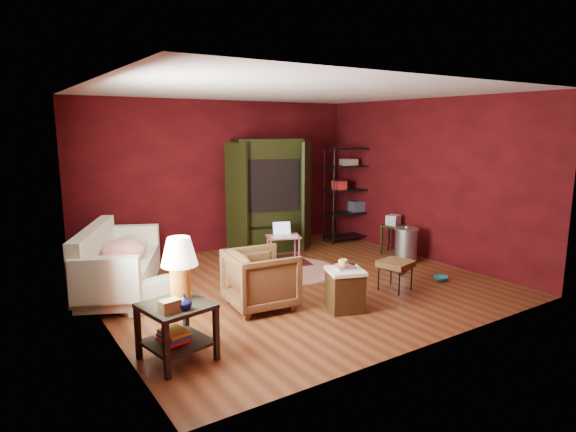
% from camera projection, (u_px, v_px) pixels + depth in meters
% --- Properties ---
extents(room, '(5.54, 5.04, 2.84)m').
position_uv_depth(room, '(294.00, 191.00, 6.92)').
color(room, brown).
rests_on(room, ground).
extents(sofa, '(0.97, 1.94, 0.73)m').
position_uv_depth(sofa, '(118.00, 269.00, 6.69)').
color(sofa, white).
rests_on(sofa, ground).
extents(armchair, '(0.84, 0.89, 0.83)m').
position_uv_depth(armchair, '(261.00, 276.00, 6.20)').
color(armchair, black).
rests_on(armchair, ground).
extents(pet_bowl_steel, '(0.27, 0.09, 0.26)m').
position_uv_depth(pet_bowl_steel, '(399.00, 265.00, 7.69)').
color(pet_bowl_steel, silver).
rests_on(pet_bowl_steel, ground).
extents(pet_bowl_turquoise, '(0.22, 0.09, 0.22)m').
position_uv_depth(pet_bowl_turquoise, '(441.00, 274.00, 7.33)').
color(pet_bowl_turquoise, '#25A9AD').
rests_on(pet_bowl_turquoise, ground).
extents(vase, '(0.19, 0.19, 0.15)m').
position_uv_depth(vase, '(184.00, 302.00, 4.59)').
color(vase, '#0D1142').
rests_on(vase, side_table).
extents(mug, '(0.14, 0.12, 0.12)m').
position_uv_depth(mug, '(343.00, 262.00, 5.97)').
color(mug, '#EED774').
rests_on(mug, hamper).
extents(side_table, '(0.72, 0.72, 1.23)m').
position_uv_depth(side_table, '(178.00, 287.00, 4.80)').
color(side_table, black).
rests_on(side_table, ground).
extents(sofa_cushions, '(1.62, 2.25, 0.88)m').
position_uv_depth(sofa_cushions, '(116.00, 264.00, 6.68)').
color(sofa_cushions, white).
rests_on(sofa_cushions, sofa).
extents(hamper, '(0.56, 0.56, 0.62)m').
position_uv_depth(hamper, '(345.00, 289.00, 6.12)').
color(hamper, '#492A10').
rests_on(hamper, ground).
extents(footstool, '(0.51, 0.51, 0.43)m').
position_uv_depth(footstool, '(396.00, 265.00, 6.86)').
color(footstool, black).
rests_on(footstool, ground).
extents(rug_round, '(1.59, 1.59, 0.01)m').
position_uv_depth(rug_round, '(290.00, 270.00, 7.86)').
color(rug_round, beige).
rests_on(rug_round, ground).
extents(rug_oriental, '(1.31, 0.99, 0.01)m').
position_uv_depth(rug_oriental, '(273.00, 263.00, 8.26)').
color(rug_oriental, '#49131A').
rests_on(rug_oriental, ground).
extents(laptop_desk, '(0.67, 0.58, 0.70)m').
position_uv_depth(laptop_desk, '(283.00, 239.00, 8.22)').
color(laptop_desk, '#B4525C').
rests_on(laptop_desk, ground).
extents(tv_armoire, '(1.60, 1.13, 2.10)m').
position_uv_depth(tv_armoire, '(268.00, 193.00, 9.01)').
color(tv_armoire, black).
rests_on(tv_armoire, ground).
extents(wire_shelving, '(0.98, 0.54, 1.91)m').
position_uv_depth(wire_shelving, '(349.00, 190.00, 9.73)').
color(wire_shelving, black).
rests_on(wire_shelving, ground).
extents(small_stand, '(0.46, 0.46, 0.72)m').
position_uv_depth(small_stand, '(393.00, 225.00, 8.85)').
color(small_stand, black).
rests_on(small_stand, ground).
extents(trash_can, '(0.45, 0.45, 0.65)m').
position_uv_depth(trash_can, '(406.00, 245.00, 8.29)').
color(trash_can, '#ACADB4').
rests_on(trash_can, ground).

